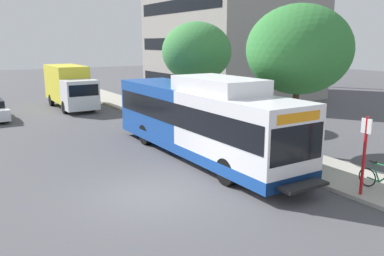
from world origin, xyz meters
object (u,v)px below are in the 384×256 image
at_px(transit_bus, 200,119).
at_px(bicycle_parked, 382,179).
at_px(street_tree_near_stop, 299,50).
at_px(box_truck_background, 70,86).
at_px(street_tree_mid_block, 197,52).
at_px(bus_stop_sign_pole, 365,150).

height_order(transit_bus, bicycle_parked, transit_bus).
distance_m(street_tree_near_stop, box_truck_background, 19.30).
relative_size(transit_bus, street_tree_near_stop, 1.88).
bearing_deg(street_tree_near_stop, box_truck_background, 105.69).
bearing_deg(bicycle_parked, transit_bus, 110.87).
relative_size(bicycle_parked, street_tree_mid_block, 0.29).
bearing_deg(box_truck_background, transit_bus, -85.53).
distance_m(bicycle_parked, street_tree_mid_block, 13.95).
distance_m(bicycle_parked, box_truck_background, 23.85).
bearing_deg(bicycle_parked, street_tree_near_stop, 77.01).
bearing_deg(transit_bus, bicycle_parked, -69.13).
relative_size(bus_stop_sign_pole, street_tree_near_stop, 0.40).
xyz_separation_m(bus_stop_sign_pole, street_tree_near_stop, (2.01, 4.93, 3.06)).
relative_size(street_tree_near_stop, street_tree_mid_block, 1.07).
bearing_deg(box_truck_background, street_tree_mid_block, -63.16).
distance_m(transit_bus, street_tree_near_stop, 5.26).
height_order(bicycle_parked, street_tree_mid_block, street_tree_mid_block).
height_order(street_tree_near_stop, street_tree_mid_block, street_tree_near_stop).
bearing_deg(bus_stop_sign_pole, bicycle_parked, -13.75).
height_order(bicycle_parked, box_truck_background, box_truck_background).
height_order(bicycle_parked, street_tree_near_stop, street_tree_near_stop).
relative_size(transit_bus, street_tree_mid_block, 2.00).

